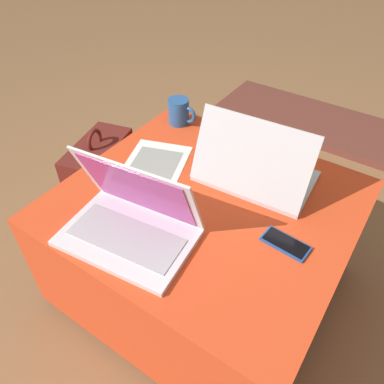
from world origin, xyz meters
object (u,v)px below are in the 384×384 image
laptop_near (131,221)px  backpack (102,185)px  cell_phone (285,243)px  paper_sheet (154,166)px  coffee_mug (180,112)px  laptop_far (254,170)px

laptop_near → backpack: laptop_near is taller
cell_phone → backpack: backpack is taller
paper_sheet → coffee_mug: 0.31m
paper_sheet → coffee_mug: coffee_mug is taller
laptop_near → backpack: (-0.49, 0.31, -0.33)m
backpack → coffee_mug: bearing=122.4°
cell_phone → paper_sheet: size_ratio=0.40×
laptop_near → cell_phone: bearing=21.4°
laptop_far → backpack: bearing=4.4°
coffee_mug → cell_phone: bearing=-30.0°
laptop_far → backpack: size_ratio=0.79×
coffee_mug → laptop_near: bearing=-67.2°
laptop_near → coffee_mug: 0.62m
laptop_far → coffee_mug: bearing=-25.4°
laptop_far → paper_sheet: 0.36m
laptop_near → laptop_far: bearing=58.7°
laptop_far → cell_phone: laptop_far is taller
backpack → paper_sheet: (0.34, -0.03, 0.28)m
cell_phone → coffee_mug: 0.73m
laptop_near → cell_phone: 0.44m
paper_sheet → backpack: bearing=156.5°
cell_phone → paper_sheet: cell_phone is taller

